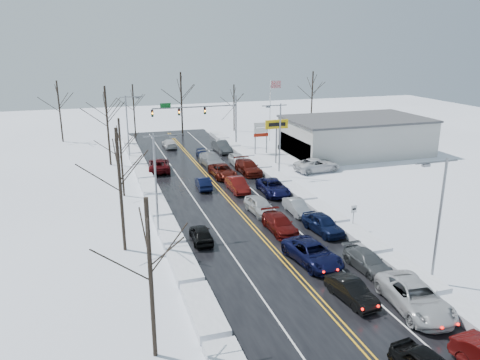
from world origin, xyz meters
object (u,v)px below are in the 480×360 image
object	(u,v)px
tires_plus_sign	(277,127)
oncoming_car_0	(204,189)
traffic_signal_mast	(205,113)
flagpole	(271,105)
dealership_building	(356,136)

from	to	relation	value
tires_plus_sign	oncoming_car_0	size ratio (longest dim) A/B	1.45
traffic_signal_mast	flagpole	xyz separation A→B (m)	(11.72, 2.01, 0.45)
traffic_signal_mast	oncoming_car_0	world-z (taller)	traffic_signal_mast
oncoming_car_0	dealership_building	bearing A→B (deg)	-154.69
traffic_signal_mast	flagpole	distance (m)	11.90
dealership_building	oncoming_car_0	xyz separation A→B (m)	(-25.64, -10.13, -2.66)
traffic_signal_mast	oncoming_car_0	xyz separation A→B (m)	(-5.11, -20.12, -5.48)
traffic_signal_mast	oncoming_car_0	size ratio (longest dim) A/B	3.21
flagpole	oncoming_car_0	size ratio (longest dim) A/B	2.42
flagpole	dealership_building	xyz separation A→B (m)	(8.80, -12.00, -3.27)
dealership_building	flagpole	bearing A→B (deg)	126.27
dealership_building	tires_plus_sign	bearing A→B (deg)	-171.53
traffic_signal_mast	dealership_building	distance (m)	23.01
traffic_signal_mast	tires_plus_sign	world-z (taller)	traffic_signal_mast
flagpole	traffic_signal_mast	bearing A→B (deg)	-170.27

